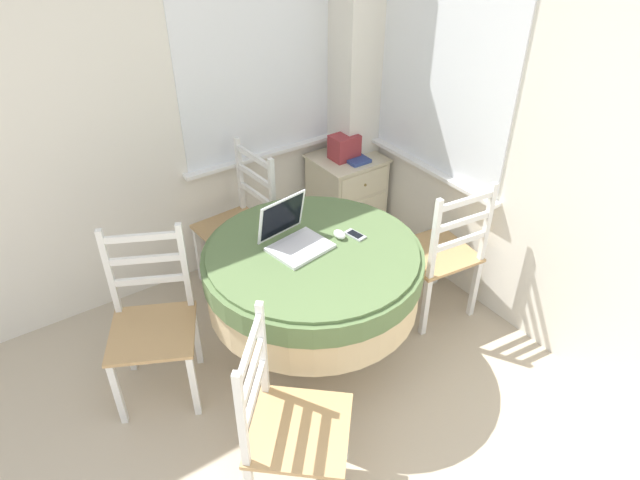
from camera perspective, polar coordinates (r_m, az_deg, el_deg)
corner_room_shell at (r=2.98m, az=0.93°, el=10.03°), size 4.57×4.65×2.55m
round_dining_table at (r=3.09m, az=-0.71°, el=-3.26°), size 1.18×1.18×0.77m
laptop at (r=3.01m, az=-2.66°, el=0.34°), size 0.34×0.34×0.25m
computer_mouse at (r=3.08m, az=1.96°, el=0.56°), size 0.05×0.08×0.04m
cell_phone at (r=3.11m, az=3.53°, el=0.51°), size 0.08×0.13×0.01m
dining_chair_near_back_window at (r=3.82m, az=-7.96°, el=1.57°), size 0.46×0.47×0.97m
dining_chair_near_right_window at (r=3.58m, az=12.01°, el=-1.37°), size 0.48×0.48×0.97m
dining_chair_camera_near at (r=2.59m, az=-3.17°, el=-18.00°), size 0.61×0.61×0.97m
dining_chair_left_flank at (r=3.15m, az=-16.39°, el=-7.97°), size 0.58×0.58×0.97m
corner_cabinet at (r=4.31m, az=2.64°, el=4.21°), size 0.48×0.45×0.68m
storage_box at (r=4.10m, az=2.45°, el=9.28°), size 0.19×0.15×0.18m
book_on_cabinet at (r=4.11m, az=3.48°, el=8.14°), size 0.15×0.20×0.02m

